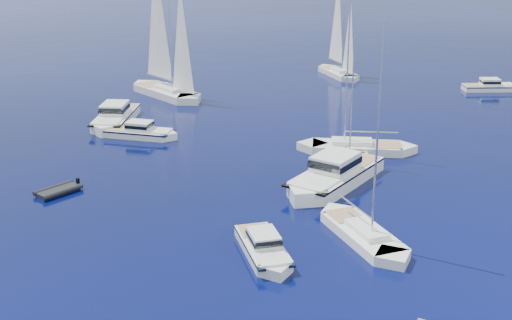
# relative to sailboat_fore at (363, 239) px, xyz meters

# --- Properties ---
(motor_cruiser_left) EXTENTS (5.20, 8.07, 2.04)m
(motor_cruiser_left) POSITION_rel_sailboat_fore_xyz_m (-6.84, 2.16, 0.00)
(motor_cruiser_left) COLOR silver
(motor_cruiser_left) RESTS_ON ground
(motor_cruiser_centre) EXTENTS (13.04, 7.43, 3.27)m
(motor_cruiser_centre) POSITION_rel_sailboat_fore_xyz_m (5.33, 8.56, 0.00)
(motor_cruiser_centre) COLOR white
(motor_cruiser_centre) RESTS_ON ground
(motor_cruiser_far_r) EXTENTS (7.44, 6.30, 1.98)m
(motor_cruiser_far_r) POSITION_rel_sailboat_fore_xyz_m (43.67, 20.21, 0.00)
(motor_cruiser_far_r) COLOR white
(motor_cruiser_far_r) RESTS_ON ground
(motor_cruiser_distant) EXTENTS (9.58, 10.18, 2.81)m
(motor_cruiser_distant) POSITION_rel_sailboat_fore_xyz_m (-0.76, 35.53, 0.00)
(motor_cruiser_distant) COLOR white
(motor_cruiser_distant) RESTS_ON ground
(motor_cruiser_horizon) EXTENTS (6.77, 7.76, 2.08)m
(motor_cruiser_horizon) POSITION_rel_sailboat_fore_xyz_m (-0.83, 29.59, 0.00)
(motor_cruiser_horizon) COLOR white
(motor_cruiser_horizon) RESTS_ON ground
(sailboat_fore) EXTENTS (5.53, 10.89, 15.50)m
(sailboat_fore) POSITION_rel_sailboat_fore_xyz_m (0.00, 0.00, 0.00)
(sailboat_fore) COLOR white
(sailboat_fore) RESTS_ON ground
(sailboat_mid_r) EXTENTS (10.61, 10.19, 17.17)m
(sailboat_mid_r) POSITION_rel_sailboat_fore_xyz_m (12.94, 13.41, 0.00)
(sailboat_mid_r) COLOR silver
(sailboat_mid_r) RESTS_ON ground
(sailboat_centre) EXTENTS (8.07, 5.03, 11.62)m
(sailboat_centre) POSITION_rel_sailboat_fore_xyz_m (9.46, 11.29, 0.00)
(sailboat_centre) COLOR white
(sailboat_centre) RESTS_ON ground
(sailboat_sails_r) EXTENTS (4.40, 13.69, 19.82)m
(sailboat_sails_r) POSITION_rel_sailboat_fore_xyz_m (9.79, 42.76, 0.00)
(sailboat_sails_r) COLOR silver
(sailboat_sails_r) RESTS_ON ground
(sailboat_sails_far) EXTENTS (5.70, 10.74, 15.30)m
(sailboat_sails_far) POSITION_rel_sailboat_fore_xyz_m (34.44, 38.18, 0.00)
(sailboat_sails_far) COLOR silver
(sailboat_sails_far) RESTS_ON ground
(tender_grey_far) EXTENTS (4.05, 2.71, 0.95)m
(tender_grey_far) POSITION_rel_sailboat_fore_xyz_m (-13.19, 20.51, 0.00)
(tender_grey_far) COLOR black
(tender_grey_far) RESTS_ON ground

